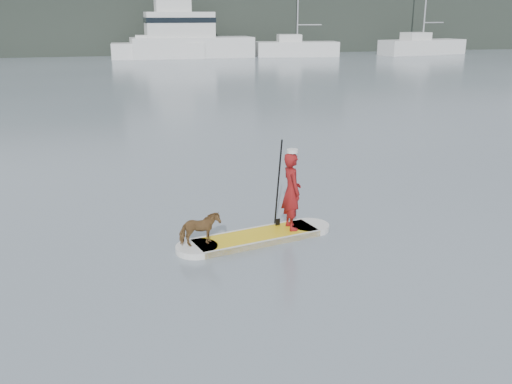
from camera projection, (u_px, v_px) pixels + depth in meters
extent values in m
plane|color=slate|center=(309.00, 200.00, 13.70)|extent=(140.00, 140.00, 0.00)
cube|color=yellow|center=(256.00, 237.00, 11.24)|extent=(2.61, 1.33, 0.12)
cylinder|color=silver|center=(197.00, 249.00, 10.70)|extent=(0.80, 0.80, 0.12)
cylinder|color=silver|center=(310.00, 227.00, 11.78)|extent=(0.80, 0.80, 0.12)
cube|color=silver|center=(248.00, 231.00, 11.55)|extent=(2.45, 0.60, 0.12)
cube|color=silver|center=(265.00, 244.00, 10.92)|extent=(2.45, 0.60, 0.12)
imported|color=maroon|center=(292.00, 191.00, 11.33)|extent=(0.40, 0.59, 1.57)
cylinder|color=silver|center=(292.00, 151.00, 11.08)|extent=(0.22, 0.22, 0.07)
imported|color=#523A1C|center=(200.00, 229.00, 10.62)|extent=(0.80, 0.46, 0.64)
cylinder|color=black|center=(278.00, 184.00, 11.45)|extent=(0.10, 0.30, 1.89)
cube|color=black|center=(278.00, 226.00, 11.72)|extent=(0.10, 0.04, 0.32)
cube|color=silver|center=(158.00, 51.00, 55.75)|extent=(8.99, 3.15, 1.48)
cube|color=silver|center=(148.00, 39.00, 55.25)|extent=(2.57, 2.03, 0.74)
cylinder|color=#B7B7BC|center=(170.00, 25.00, 55.27)|extent=(2.54, 0.22, 0.11)
cube|color=silver|center=(297.00, 49.00, 58.57)|extent=(8.60, 3.80, 1.45)
cube|color=silver|center=(289.00, 38.00, 58.15)|extent=(2.56, 2.19, 0.73)
cylinder|color=#B7B7BC|center=(310.00, 25.00, 57.99)|extent=(2.48, 0.44, 0.10)
cube|color=silver|center=(422.00, 47.00, 61.21)|extent=(10.00, 4.61, 1.53)
cube|color=silver|center=(416.00, 36.00, 60.47)|extent=(3.03, 2.47, 0.77)
cylinder|color=#B7B7BC|center=(434.00, 22.00, 60.99)|extent=(2.60, 0.60, 0.11)
cube|color=silver|center=(192.00, 47.00, 56.90)|extent=(12.12, 4.08, 1.97)
cube|color=silver|center=(179.00, 25.00, 55.92)|extent=(6.70, 3.17, 2.40)
cube|color=silver|center=(173.00, 6.00, 55.24)|extent=(3.43, 2.15, 1.09)
cube|color=black|center=(179.00, 20.00, 55.79)|extent=(6.82, 3.25, 0.49)
cube|color=black|center=(147.00, 25.00, 61.77)|extent=(90.00, 6.00, 6.00)
cube|color=black|center=(49.00, 11.00, 59.88)|extent=(14.00, 4.00, 9.00)
cube|color=black|center=(302.00, 15.00, 66.64)|extent=(10.00, 4.00, 8.00)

